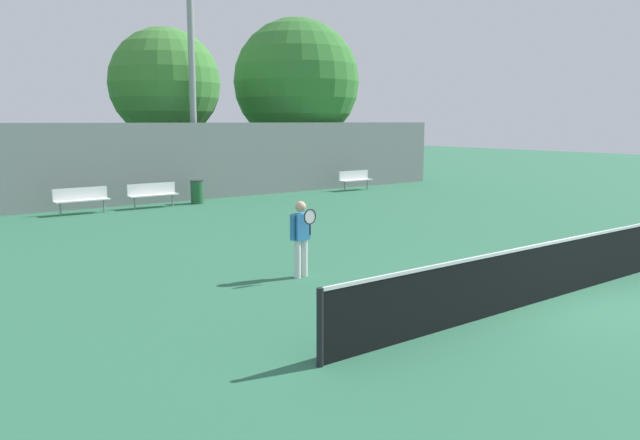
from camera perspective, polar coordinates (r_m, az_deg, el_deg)
ground_plane at (r=12.00m, az=20.73°, el=-6.58°), size 100.00×100.00×0.00m
tennis_net at (r=11.88m, az=20.87°, el=-4.13°), size 10.70×0.09×1.04m
tennis_player at (r=12.44m, az=-1.76°, el=-1.36°), size 0.53×0.42×1.54m
bench_courtside_near at (r=23.44m, az=-15.06°, el=2.45°), size 1.80×0.40×0.88m
bench_courtside_far at (r=28.48m, az=3.21°, el=3.85°), size 1.69×0.40×0.88m
bench_by_gate at (r=22.61m, az=-20.99°, el=1.93°), size 1.80×0.40×0.88m
light_pole_far_right at (r=25.85m, az=-11.75°, el=16.87°), size 0.90×0.60×11.82m
trash_bin at (r=24.22m, az=-11.17°, el=2.55°), size 0.51×0.51×0.90m
back_fence at (r=24.81m, az=-13.71°, el=5.11°), size 28.26×0.06×3.05m
tree_green_tall at (r=31.18m, az=-2.17°, el=12.48°), size 6.10×6.10×8.05m
tree_green_broad at (r=28.06m, az=-14.01°, el=11.98°), size 4.71×4.71×7.06m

